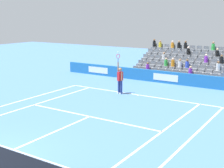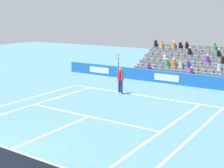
{
  "view_description": "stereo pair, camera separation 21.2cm",
  "coord_description": "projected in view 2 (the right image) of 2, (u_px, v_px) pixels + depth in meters",
  "views": [
    {
      "loc": [
        -9.51,
        6.18,
        5.14
      ],
      "look_at": [
        0.64,
        -9.56,
        1.1
      ],
      "focal_mm": 50.32,
      "sensor_mm": 36.0,
      "label": 1
    },
    {
      "loc": [
        -9.69,
        6.06,
        5.14
      ],
      "look_at": [
        0.64,
        -9.56,
        1.1
      ],
      "focal_mm": 50.32,
      "sensor_mm": 36.0,
      "label": 2
    }
  ],
  "objects": [
    {
      "name": "line_service",
      "position": [
        89.0,
        116.0,
        16.47
      ],
      "size": [
        8.23,
        0.1,
        0.01
      ],
      "primitive_type": "cube",
      "color": "white",
      "rests_on": "ground"
    },
    {
      "name": "line_doubles_sideline_right",
      "position": [
        186.0,
        142.0,
        13.14
      ],
      "size": [
        0.1,
        11.89,
        0.01
      ],
      "primitive_type": "cube",
      "color": "white",
      "rests_on": "ground"
    },
    {
      "name": "tennis_player",
      "position": [
        120.0,
        79.0,
        21.16
      ],
      "size": [
        0.51,
        0.43,
        2.85
      ],
      "color": "navy",
      "rests_on": "ground"
    },
    {
      "name": "line_baseline",
      "position": [
        139.0,
        95.0,
        20.95
      ],
      "size": [
        10.97,
        0.1,
        0.01
      ],
      "primitive_type": "cube",
      "color": "white",
      "rests_on": "ground"
    },
    {
      "name": "sponsor_barrier",
      "position": [
        167.0,
        77.0,
        24.51
      ],
      "size": [
        19.38,
        0.22,
        0.95
      ],
      "color": "#1E66AD",
      "rests_on": "ground"
    },
    {
      "name": "line_singles_sideline_right",
      "position": [
        156.0,
        135.0,
        13.88
      ],
      "size": [
        0.1,
        11.89,
        0.01
      ],
      "primitive_type": "cube",
      "color": "white",
      "rests_on": "ground"
    },
    {
      "name": "line_singles_sideline_left",
      "position": [
        28.0,
        106.0,
        18.32
      ],
      "size": [
        0.1,
        11.89,
        0.01
      ],
      "primitive_type": "cube",
      "color": "white",
      "rests_on": "ground"
    },
    {
      "name": "stadium_stand",
      "position": [
        184.0,
        67.0,
        27.35
      ],
      "size": [
        7.44,
        4.75,
        3.04
      ],
      "color": "gray",
      "rests_on": "ground"
    },
    {
      "name": "line_centre_service",
      "position": [
        45.0,
        135.0,
        13.86
      ],
      "size": [
        0.1,
        6.4,
        0.01
      ],
      "primitive_type": "cube",
      "color": "white",
      "rests_on": "ground"
    },
    {
      "name": "line_centre_mark",
      "position": [
        138.0,
        95.0,
        20.87
      ],
      "size": [
        0.1,
        0.2,
        0.01
      ],
      "primitive_type": "cube",
      "color": "white",
      "rests_on": "ground"
    },
    {
      "name": "line_doubles_sideline_left",
      "position": [
        13.0,
        103.0,
        19.06
      ],
      "size": [
        0.1,
        11.89,
        0.01
      ],
      "primitive_type": "cube",
      "color": "white",
      "rests_on": "ground"
    }
  ]
}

